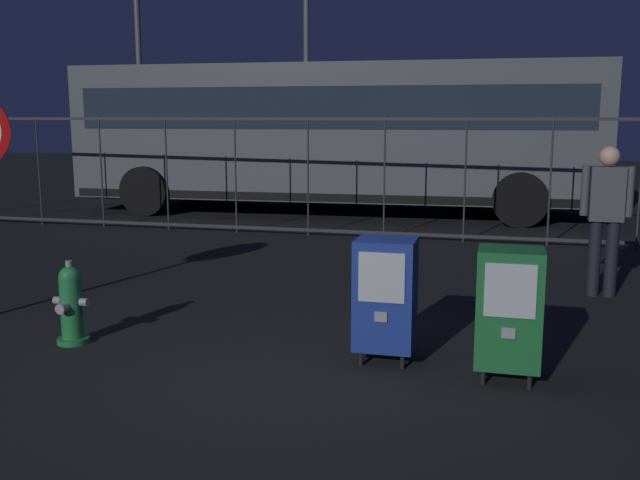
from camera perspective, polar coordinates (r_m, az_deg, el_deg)
The scene contains 10 objects.
ground_plane at distance 5.57m, azimuth -6.18°, elevation -11.10°, with size 60.00×60.00×0.00m, color black.
fire_hydrant at distance 6.68m, azimuth -19.28°, elevation -4.90°, with size 0.33×0.31×0.75m.
newspaper_box_primary at distance 5.55m, azimuth 14.87°, elevation -5.27°, with size 0.48×0.42×1.02m.
newspaper_box_secondary at distance 5.80m, azimuth 5.24°, elevation -4.32°, with size 0.48×0.42×1.02m.
pedestrian at distance 8.47m, azimuth 21.88°, elevation 2.08°, with size 0.55×0.22×1.67m.
fence_barrier at distance 11.65m, azimuth 5.17°, elevation 5.03°, with size 18.03×0.04×2.00m.
bus_near at distance 14.85m, azimuth 1.19°, elevation 8.76°, with size 10.59×3.10×3.00m.
bus_far at distance 18.64m, azimuth 1.47°, elevation 8.97°, with size 10.61×3.17×3.00m.
street_light_near_left at distance 18.82m, azimuth -1.11°, elevation 18.46°, with size 0.32×0.32×8.46m.
street_light_near_right at distance 18.79m, azimuth -14.37°, elevation 16.06°, with size 0.32×0.32×7.12m.
Camera 1 is at (1.85, -4.86, 1.98)m, focal length 40.04 mm.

